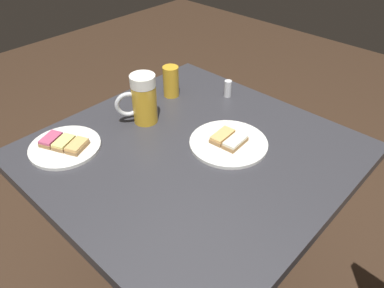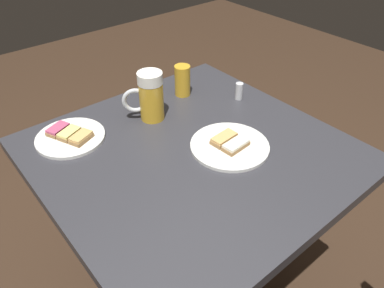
% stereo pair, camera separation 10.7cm
% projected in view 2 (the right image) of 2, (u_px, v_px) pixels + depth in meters
% --- Properties ---
extents(cafe_table, '(0.84, 0.83, 0.76)m').
position_uv_depth(cafe_table, '(192.00, 185.00, 1.17)').
color(cafe_table, black).
rests_on(cafe_table, ground_plane).
extents(plate_near, '(0.21, 0.21, 0.03)m').
position_uv_depth(plate_near, '(70.00, 136.00, 1.12)').
color(plate_near, white).
rests_on(plate_near, cafe_table).
extents(plate_far, '(0.23, 0.23, 0.03)m').
position_uv_depth(plate_far, '(230.00, 145.00, 1.09)').
color(plate_far, white).
rests_on(plate_far, cafe_table).
extents(beer_mug, '(0.12, 0.09, 0.16)m').
position_uv_depth(beer_mug, '(150.00, 96.00, 1.17)').
color(beer_mug, gold).
rests_on(beer_mug, cafe_table).
extents(beer_glass_small, '(0.06, 0.06, 0.11)m').
position_uv_depth(beer_glass_small, '(182.00, 80.00, 1.31)').
color(beer_glass_small, gold).
rests_on(beer_glass_small, cafe_table).
extents(salt_shaker, '(0.03, 0.03, 0.06)m').
position_uv_depth(salt_shaker, '(239.00, 91.00, 1.30)').
color(salt_shaker, silver).
rests_on(salt_shaker, cafe_table).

